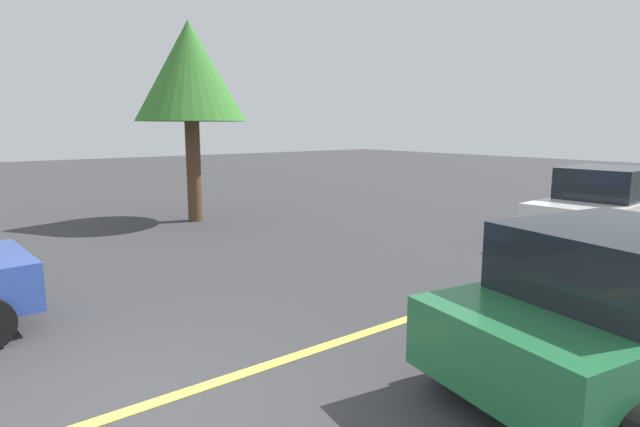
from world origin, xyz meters
TOP-DOWN VIEW (x-y plane):
  - ground_plane at (0.00, 0.00)m, footprint 80.00×80.00m
  - lane_marking_centre at (3.00, 0.00)m, footprint 28.00×0.16m
  - car_white_approaching at (10.73, 0.55)m, footprint 4.06×2.23m
  - car_green_mid_road at (4.18, -2.54)m, footprint 4.27×2.61m
  - tree_left_verge at (4.74, 8.75)m, footprint 2.96×2.96m

SIDE VIEW (x-z plane):
  - ground_plane at x=0.00m, z-range 0.00..0.00m
  - lane_marking_centre at x=3.00m, z-range 0.00..0.01m
  - car_green_mid_road at x=4.18m, z-range 0.00..1.66m
  - car_white_approaching at x=10.73m, z-range -0.01..1.70m
  - tree_left_verge at x=4.74m, z-range 1.32..6.69m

